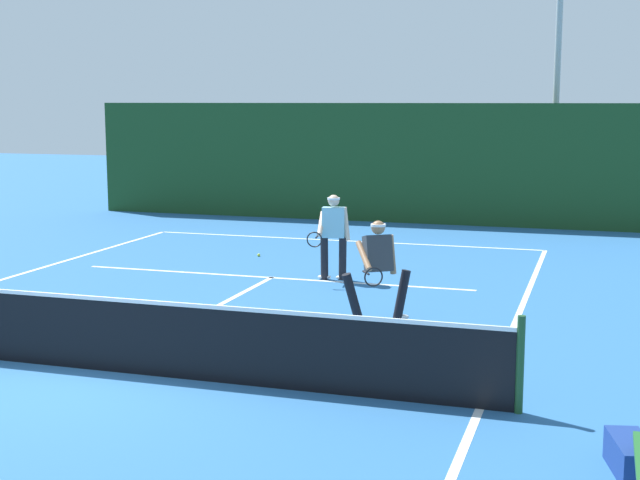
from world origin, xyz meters
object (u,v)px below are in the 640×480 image
Objects in this scene: tennis_ball at (259,255)px; player_near at (378,267)px; equipment_bag at (631,457)px; player_far at (333,233)px; light_pole at (557,66)px.

player_near is at bearing -51.71° from tennis_ball.
player_far is at bearing 20.30° from equipment_bag.
player_near is 24.12× the size of tennis_ball.
player_far is at bearing -95.42° from player_near.
player_far is at bearing -109.66° from light_pole.
player_near is 13.38m from light_pole.
equipment_bag is (5.21, -7.83, -0.74)m from player_far.
player_far is 9.44m from equipment_bag.
player_far is at bearing -40.69° from tennis_ball.
light_pole is at bearing -7.81° from equipment_bag.
light_pole reaches higher than player_near.
light_pole is at bearing -132.24° from player_near.
equipment_bag is at bearing 113.66° from player_far.
tennis_ball is (-2.31, 1.99, -0.87)m from player_far.
player_near is 0.97× the size of player_far.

